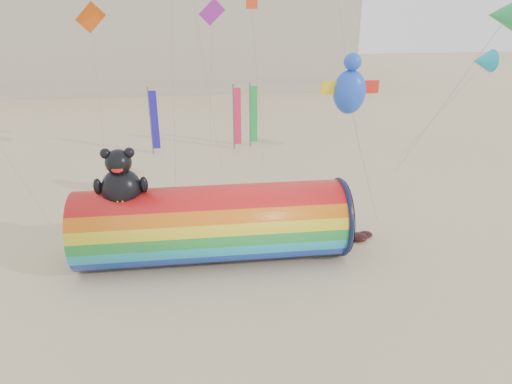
{
  "coord_description": "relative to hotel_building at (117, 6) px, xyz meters",
  "views": [
    {
      "loc": [
        -2.06,
        -19.14,
        11.31
      ],
      "look_at": [
        0.5,
        1.5,
        2.4
      ],
      "focal_mm": 32.0,
      "sensor_mm": 36.0,
      "label": 1
    }
  ],
  "objects": [
    {
      "name": "festival_banners",
      "position": [
        11.08,
        -29.78,
        -7.67
      ],
      "size": [
        8.4,
        1.04,
        5.2
      ],
      "color": "#59595E",
      "rests_on": "ground"
    },
    {
      "name": "flying_kites",
      "position": [
        13.22,
        -39.02,
        0.87
      ],
      "size": [
        30.89,
        12.72,
        8.72
      ],
      "color": "blue",
      "rests_on": "ground"
    },
    {
      "name": "beachgoers",
      "position": [
        18.87,
        -54.71,
        -9.48
      ],
      "size": [
        69.84,
        59.04,
        1.85
      ],
      "color": "#33333F",
      "rests_on": "ground"
    },
    {
      "name": "ground",
      "position": [
        12.0,
        -45.95,
        -10.31
      ],
      "size": [
        160.0,
        160.0,
        0.0
      ],
      "primitive_type": "plane",
      "color": "#CCB58C",
      "rests_on": "ground"
    },
    {
      "name": "fabric_bundle",
      "position": [
        17.04,
        -45.41,
        -10.14
      ],
      "size": [
        2.62,
        1.35,
        0.41
      ],
      "color": "#3C0B0A",
      "rests_on": "ground"
    },
    {
      "name": "hotel_building",
      "position": [
        0.0,
        0.0,
        0.0
      ],
      "size": [
        60.4,
        15.4,
        20.6
      ],
      "color": "#B7AD99",
      "rests_on": "ground"
    },
    {
      "name": "kite_handler",
      "position": [
        16.36,
        -44.57,
        -9.45
      ],
      "size": [
        0.75,
        0.67,
        1.72
      ],
      "primitive_type": "imported",
      "rotation": [
        0.0,
        0.0,
        3.65
      ],
      "color": "#585C5F",
      "rests_on": "ground"
    },
    {
      "name": "windsock_assembly",
      "position": [
        10.26,
        -46.42,
        -8.44
      ],
      "size": [
        12.22,
        3.72,
        5.63
      ],
      "color": "red",
      "rests_on": "ground"
    }
  ]
}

